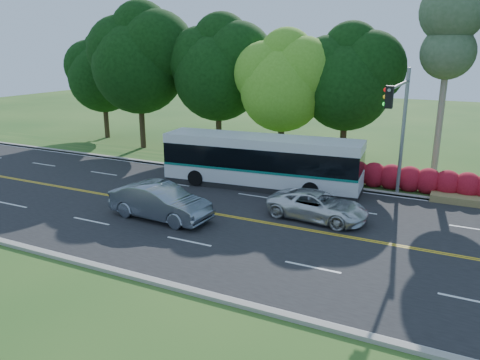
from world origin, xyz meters
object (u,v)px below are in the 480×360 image
at_px(traffic_signal, 400,116).
at_px(sedan, 160,202).
at_px(transit_bus, 261,162).
at_px(suv, 318,206).

xyz_separation_m(traffic_signal, sedan, (-9.71, -7.12, -3.80)).
height_order(traffic_signal, transit_bus, traffic_signal).
distance_m(traffic_signal, suv, 6.24).
xyz_separation_m(traffic_signal, transit_bus, (-7.50, -0.15, -3.15)).
xyz_separation_m(sedan, suv, (6.83, 3.28, -0.18)).
relative_size(transit_bus, suv, 2.44).
height_order(transit_bus, suv, transit_bus).
distance_m(transit_bus, sedan, 7.34).
relative_size(transit_bus, sedan, 2.28).
bearing_deg(transit_bus, suv, -43.65).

